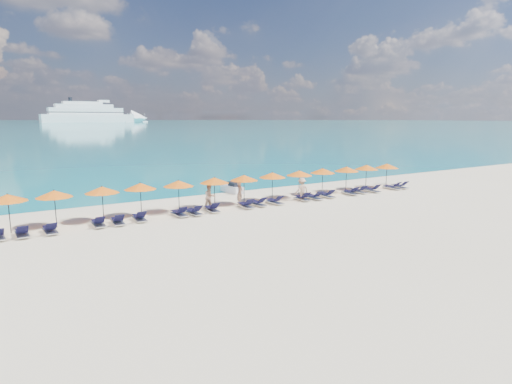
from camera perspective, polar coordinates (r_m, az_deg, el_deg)
ground at (r=28.03m, az=3.21°, el=-3.32°), size 1400.00×1400.00×0.00m
sea at (r=682.62m, az=-30.50°, el=8.03°), size 1600.00×1300.00×0.01m
cruise_ship at (r=608.47m, az=-20.35°, el=9.64°), size 137.14×27.90×37.94m
sailboat_near at (r=577.69m, az=-16.70°, el=8.99°), size 6.42×2.14×11.77m
sailboat_far at (r=598.06m, az=-14.57°, el=9.11°), size 6.53×2.18×11.97m
jetski at (r=36.95m, az=-3.15°, el=0.48°), size 1.08×2.51×0.88m
beachgoer_a at (r=32.01m, az=-2.17°, el=-0.05°), size 0.76×0.72×1.75m
beachgoer_b at (r=30.18m, az=-6.19°, el=-0.71°), size 0.86×0.51×1.75m
beachgoer_c at (r=33.43m, az=6.13°, el=0.36°), size 1.16×0.56×1.78m
umbrella_0 at (r=27.36m, az=-30.21°, el=-0.68°), size 2.10×2.10×2.28m
umbrella_1 at (r=27.52m, az=-25.32°, el=-0.23°), size 2.10×2.10×2.28m
umbrella_2 at (r=27.93m, az=-19.85°, el=0.27°), size 2.10×2.10×2.28m
umbrella_3 at (r=28.65m, az=-15.18°, el=0.75°), size 2.10×2.10×2.28m
umbrella_4 at (r=29.29m, az=-10.30°, el=1.13°), size 2.10×2.10×2.28m
umbrella_5 at (r=30.40m, az=-5.57°, el=1.56°), size 2.10×2.10×2.28m
umbrella_6 at (r=31.53m, az=-1.61°, el=1.90°), size 2.10×2.10×2.28m
umbrella_7 at (r=33.04m, az=2.20°, el=2.27°), size 2.10×2.10×2.28m
umbrella_8 at (r=34.36m, az=5.80°, el=2.52°), size 2.10×2.10×2.28m
umbrella_9 at (r=36.09m, az=8.88°, el=2.81°), size 2.10×2.10×2.28m
umbrella_10 at (r=37.70m, az=11.98°, el=3.01°), size 2.10×2.10×2.28m
umbrella_11 at (r=39.52m, az=14.52°, el=3.22°), size 2.10×2.10×2.28m
umbrella_12 at (r=41.18m, az=17.07°, el=3.36°), size 2.10×2.10×2.28m
lounger_1 at (r=26.56m, az=-28.73°, el=-4.78°), size 0.68×1.72×0.66m
lounger_2 at (r=26.59m, az=-25.76°, el=-4.52°), size 0.72×1.73×0.66m
lounger_3 at (r=27.11m, az=-20.29°, el=-3.88°), size 0.65×1.71×0.66m
lounger_4 at (r=27.26m, az=-17.94°, el=-3.67°), size 0.73×1.74×0.66m
lounger_5 at (r=27.77m, az=-15.27°, el=-3.29°), size 0.72×1.73×0.66m
lounger_6 at (r=28.49m, az=-10.20°, el=-2.76°), size 0.68×1.72×0.66m
lounger_7 at (r=28.73m, az=-8.31°, el=-2.60°), size 0.74×1.74×0.66m
lounger_8 at (r=29.49m, az=-5.90°, el=-2.22°), size 0.72×1.73×0.66m
lounger_9 at (r=30.58m, az=-1.39°, el=-1.73°), size 0.68×1.72×0.66m
lounger_10 at (r=31.26m, az=0.24°, el=-1.47°), size 0.79×1.76×0.66m
lounger_11 at (r=31.98m, az=2.51°, el=-1.22°), size 0.75×1.74×0.66m
lounger_12 at (r=33.51m, az=6.18°, el=-0.76°), size 0.77×1.75×0.66m
lounger_13 at (r=34.05m, az=7.77°, el=-0.62°), size 0.68×1.72×0.66m
lounger_14 at (r=35.02m, az=9.41°, el=-0.37°), size 0.72×1.73×0.66m
lounger_15 at (r=36.67m, az=12.47°, el=-0.01°), size 0.67×1.72×0.66m
lounger_16 at (r=37.60m, az=13.58°, el=0.19°), size 0.73×1.74×0.66m
lounger_17 at (r=38.43m, az=15.20°, el=0.32°), size 0.69×1.72×0.66m
lounger_18 at (r=40.42m, az=17.71°, el=0.66°), size 0.75×1.74×0.66m
lounger_19 at (r=41.15m, az=18.64°, el=0.76°), size 0.69×1.72×0.66m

